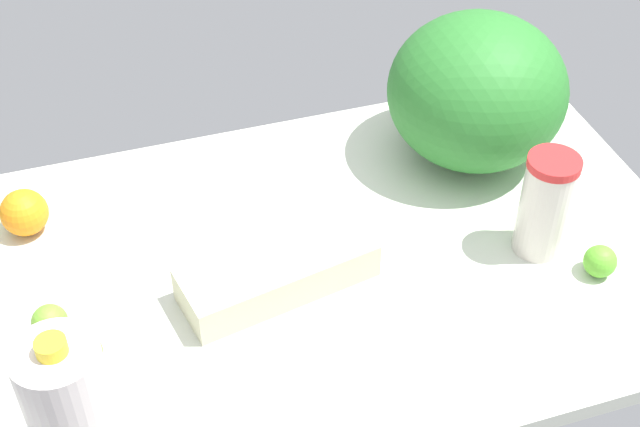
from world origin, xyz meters
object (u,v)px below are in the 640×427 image
tumbler_cup (545,205)px  lime_near_front (50,322)px  lime_far_back (83,353)px  lime_by_jug (600,261)px  egg_carton (278,273)px  milk_jug (72,415)px  orange_beside_bowl (24,212)px  watermelon (477,91)px

tumbler_cup → lime_near_front: tumbler_cup is taller
lime_far_back → lime_by_jug: lime_far_back is taller
egg_carton → milk_jug: size_ratio=1.20×
tumbler_cup → milk_jug: (-73.95, -19.54, 2.79)cm
milk_jug → lime_by_jug: bearing=8.0°
egg_carton → orange_beside_bowl: bearing=134.1°
orange_beside_bowl → lime_far_back: 32.14cm
lime_near_front → lime_by_jug: size_ratio=1.02×
egg_carton → lime_near_front: bearing=167.6°
lime_near_front → orange_beside_bowl: orange_beside_bowl is taller
egg_carton → lime_near_front: 34.07cm
milk_jug → lime_far_back: milk_jug is taller
egg_carton → milk_jug: milk_jug is taller
milk_jug → orange_beside_bowl: 49.51cm
lime_by_jug → orange_beside_bowl: bearing=156.0°
lime_far_back → lime_by_jug: bearing=-4.2°
egg_carton → tumbler_cup: bearing=-16.7°
egg_carton → tumbler_cup: size_ratio=1.68×
milk_jug → watermelon: size_ratio=0.81×
tumbler_cup → lime_by_jug: size_ratio=3.47×
milk_jug → orange_beside_bowl: (-3.99, 48.71, -7.92)cm
egg_carton → lime_far_back: (-30.12, -6.65, -0.24)cm
egg_carton → watermelon: bearing=16.4°
egg_carton → orange_beside_bowl: orange_beside_bowl is taller
egg_carton → lime_by_jug: (48.40, -12.46, -0.44)cm
orange_beside_bowl → lime_by_jug: 92.13cm
milk_jug → lime_near_front: 26.32cm
tumbler_cup → lime_far_back: 72.59cm
egg_carton → orange_beside_bowl: (-35.77, 24.97, 0.86)cm
egg_carton → lime_near_front: egg_carton is taller
lime_near_front → lime_by_jug: bearing=-9.2°
lime_far_back → egg_carton: bearing=12.4°
orange_beside_bowl → lime_by_jug: orange_beside_bowl is taller
tumbler_cup → milk_jug: bearing=-165.2°
tumbler_cup → lime_near_front: (-76.22, 5.03, -6.38)cm
milk_jug → lime_far_back: size_ratio=4.51×
watermelon → lime_near_front: bearing=-164.6°
lime_near_front → lime_by_jug: (82.45, -13.29, -0.05)cm
lime_by_jug → lime_far_back: bearing=175.8°
egg_carton → lime_near_front: size_ratio=5.70×
watermelon → orange_beside_bowl: bearing=177.7°
orange_beside_bowl → lime_by_jug: (84.17, -37.43, -1.30)cm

